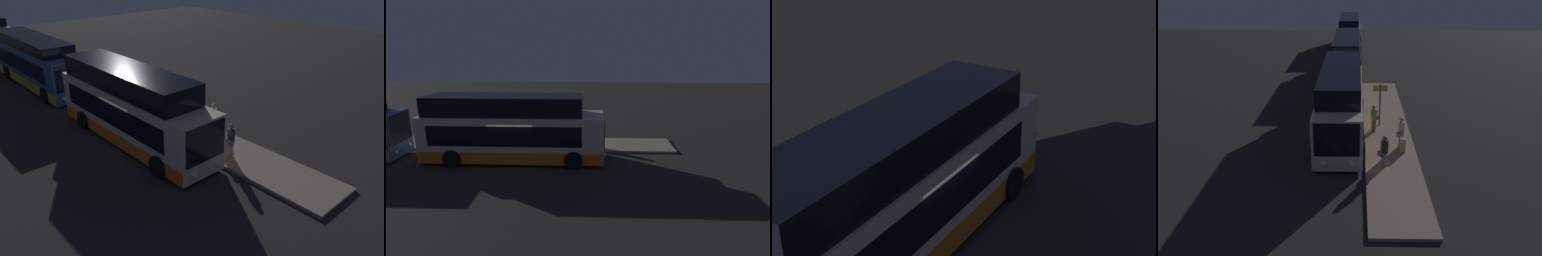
% 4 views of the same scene
% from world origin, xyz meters
% --- Properties ---
extents(ground, '(80.00, 80.00, 0.00)m').
position_xyz_m(ground, '(0.00, 0.00, 0.00)').
color(ground, '#2B2826').
extents(platform, '(20.00, 2.78, 0.14)m').
position_xyz_m(platform, '(0.00, 2.99, 0.07)').
color(platform, gray).
rests_on(platform, ground).
extents(bus_lead, '(10.75, 2.79, 3.93)m').
position_xyz_m(bus_lead, '(-0.22, 0.21, 1.73)').
color(bus_lead, beige).
rests_on(bus_lead, ground).
extents(bus_second, '(11.28, 2.74, 3.62)m').
position_xyz_m(bus_second, '(-12.68, 0.21, 1.65)').
color(bus_second, '#33518C').
rests_on(bus_second, ground).
extents(bus_third, '(10.70, 2.81, 3.79)m').
position_xyz_m(bus_third, '(-25.88, 0.21, 1.73)').
color(bus_third, beige).
rests_on(bus_third, ground).
extents(passenger_boarding, '(0.62, 0.56, 1.71)m').
position_xyz_m(passenger_boarding, '(0.20, 2.19, 1.07)').
color(passenger_boarding, '#6B604C').
rests_on(passenger_boarding, platform).
extents(passenger_waiting, '(0.62, 0.63, 1.68)m').
position_xyz_m(passenger_waiting, '(4.55, 2.51, 1.04)').
color(passenger_waiting, gray).
rests_on(passenger_waiting, platform).
extents(passenger_with_bags, '(0.58, 0.50, 1.78)m').
position_xyz_m(passenger_with_bags, '(2.34, 3.58, 1.12)').
color(passenger_with_bags, '#6B604C').
rests_on(passenger_with_bags, platform).
extents(suitcase, '(0.47, 0.28, 1.00)m').
position_xyz_m(suitcase, '(2.79, 3.65, 0.52)').
color(suitcase, beige).
rests_on(suitcase, platform).
extents(sign_post, '(0.10, 0.88, 2.66)m').
position_xyz_m(sign_post, '(-0.81, 2.58, 1.83)').
color(sign_post, '#4C4C51').
rests_on(sign_post, platform).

